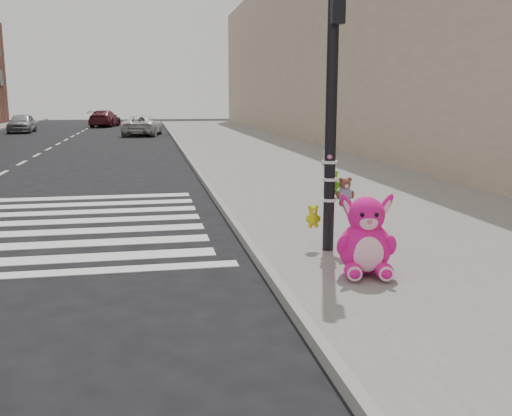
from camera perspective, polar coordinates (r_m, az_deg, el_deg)
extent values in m
plane|color=black|center=(6.43, -10.54, -10.58)|extent=(120.00, 120.00, 0.00)
cube|color=slate|center=(16.90, 6.40, 3.15)|extent=(7.00, 80.00, 0.14)
cube|color=gray|center=(16.22, -5.34, 2.85)|extent=(0.12, 80.00, 0.15)
cube|color=#BEA591|center=(28.15, 11.55, 16.15)|extent=(5.00, 60.00, 10.00)
cylinder|color=black|center=(8.21, 7.53, 9.45)|extent=(0.16, 0.16, 4.00)
cube|color=black|center=(8.12, 8.21, 19.33)|extent=(0.18, 0.12, 0.45)
cylinder|color=white|center=(8.33, 7.31, 0.83)|extent=(0.22, 0.22, 0.04)
cylinder|color=white|center=(8.28, 7.36, 2.87)|extent=(0.22, 0.22, 0.04)
cylinder|color=white|center=(8.25, 7.40, 4.59)|extent=(0.22, 0.22, 0.04)
ellipsoid|color=#EC1388|center=(7.10, 9.68, -6.45)|extent=(0.29, 0.39, 0.19)
ellipsoid|color=#EC1388|center=(7.17, 12.70, -6.38)|extent=(0.29, 0.39, 0.19)
ellipsoid|color=#EC1388|center=(7.35, 10.84, -3.93)|extent=(0.78, 0.70, 0.68)
ellipsoid|color=#F9BFD1|center=(7.13, 11.17, -4.57)|extent=(0.40, 0.20, 0.44)
sphere|color=#EC1388|center=(7.25, 10.96, -0.69)|extent=(0.55, 0.55, 0.47)
ellipsoid|color=#EC1388|center=(7.23, 9.29, -0.16)|extent=(0.33, 0.16, 0.47)
ellipsoid|color=#EC1388|center=(7.30, 12.58, -0.17)|extent=(0.33, 0.16, 0.47)
imported|color=silver|center=(37.43, -11.25, 8.12)|extent=(2.78, 4.82, 1.26)
imported|color=maroon|center=(49.54, -14.89, 8.65)|extent=(2.61, 4.88, 1.35)
imported|color=#A6A6AA|center=(42.75, -22.37, 7.87)|extent=(1.61, 3.86, 1.30)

